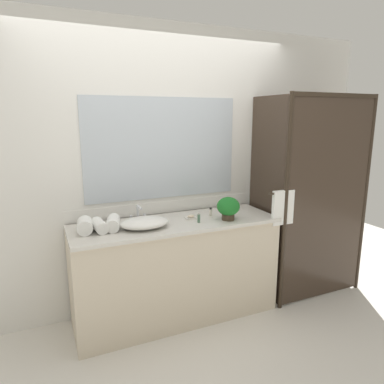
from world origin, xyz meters
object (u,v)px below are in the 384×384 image
Objects in this scene: soap_dish at (191,217)px; amenity_bottle_body_wash at (211,212)px; rolled_towel_middle at (99,225)px; rolled_towel_far_edge at (113,223)px; sink_basin at (145,223)px; potted_plant at (228,207)px; faucet at (138,216)px; rolled_towel_near_edge at (85,226)px; amenity_bottle_lotion at (199,218)px.

amenity_bottle_body_wash is at bearing 1.84° from soap_dish.
rolled_towel_far_edge is (0.11, 0.01, 0.00)m from rolled_towel_middle.
rolled_towel_middle is (-0.80, -0.03, 0.03)m from soap_dish.
sink_basin is 1.99× the size of potted_plant.
potted_plant is at bearing -62.39° from amenity_bottle_body_wash.
rolled_towel_far_edge is (-0.24, -0.13, 0.01)m from faucet.
rolled_towel_middle is at bearing -3.21° from rolled_towel_near_edge.
faucet is 1.70× the size of soap_dish.
potted_plant is at bearing -20.30° from faucet.
faucet is 0.28m from rolled_towel_far_edge.
potted_plant is at bearing -6.68° from rolled_towel_near_edge.
amenity_bottle_lotion is at bearing 173.83° from potted_plant.
soap_dish is at bearing 1.50° from rolled_towel_far_edge.
faucet is 0.84× the size of potted_plant.
amenity_bottle_body_wash is 1.11m from rolled_towel_near_edge.
rolled_towel_near_edge is at bearing -164.06° from faucet.
amenity_bottle_body_wash is 0.35× the size of rolled_towel_far_edge.
rolled_towel_far_edge is (-0.24, 0.07, 0.01)m from sink_basin.
faucet is at bearing 166.04° from soap_dish.
rolled_towel_middle is (-1.00, -0.03, 0.01)m from amenity_bottle_body_wash.
soap_dish is (0.45, -0.11, -0.03)m from faucet.
amenity_bottle_body_wash is at bearing 1.87° from rolled_towel_middle.
sink_basin is 0.25m from rolled_towel_far_edge.
sink_basin is at bearing 174.17° from amenity_bottle_lotion.
rolled_towel_near_edge is (-0.93, 0.11, 0.02)m from amenity_bottle_lotion.
amenity_bottle_lotion is (-0.18, -0.14, 0.00)m from amenity_bottle_body_wash.
amenity_bottle_lotion is at bearing -143.23° from amenity_bottle_body_wash.
faucet is at bearing 170.78° from amenity_bottle_body_wash.
amenity_bottle_body_wash is 0.91× the size of amenity_bottle_lotion.
faucet reaches higher than rolled_towel_far_edge.
amenity_bottle_lotion reaches higher than amenity_bottle_body_wash.
rolled_towel_middle is (-0.35, -0.14, 0.00)m from faucet.
rolled_towel_middle is (-1.09, 0.13, -0.06)m from potted_plant.
sink_basin is at bearing 174.04° from potted_plant.
rolled_towel_far_edge reaches higher than rolled_towel_middle.
faucet is at bearing 152.40° from amenity_bottle_lotion.
rolled_towel_far_edge is at bearing 164.88° from sink_basin.
amenity_bottle_body_wash is at bearing 117.61° from potted_plant.
rolled_towel_middle is at bearing 172.69° from amenity_bottle_lotion.
soap_dish is 0.50× the size of rolled_towel_middle.
soap_dish is 0.45× the size of rolled_towel_far_edge.
rolled_towel_middle is (-0.35, 0.06, 0.01)m from sink_basin.
potted_plant reaches higher than amenity_bottle_lotion.
rolled_towel_near_edge reaches higher than amenity_bottle_lotion.
amenity_bottle_lotion is 0.46× the size of rolled_towel_near_edge.
rolled_towel_near_edge is 0.84× the size of rolled_towel_far_edge.
amenity_bottle_body_wash is 0.39× the size of rolled_towel_middle.
sink_basin is 0.47m from amenity_bottle_lotion.
rolled_towel_near_edge is at bearing 173.32° from potted_plant.
faucet is 0.76× the size of rolled_towel_far_edge.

